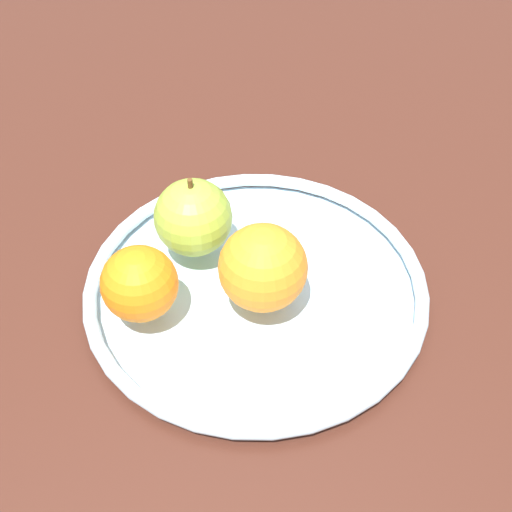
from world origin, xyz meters
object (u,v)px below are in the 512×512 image
orange_back_left (262,268)px  orange_back_right (139,284)px  fruit_bowl (256,287)px  apple (193,217)px

orange_back_left → orange_back_right: size_ratio=1.16×
fruit_bowl → apple: (-5.57, -4.06, 4.32)cm
fruit_bowl → orange_back_left: size_ratio=4.08×
apple → orange_back_left: bearing=27.6°
fruit_bowl → orange_back_left: (2.01, -0.11, 4.52)cm
fruit_bowl → orange_back_right: orange_back_right is taller
orange_back_left → apple: bearing=-152.4°
fruit_bowl → orange_back_right: 10.57cm
apple → orange_back_right: (6.08, -5.71, -0.31)cm
orange_back_left → orange_back_right: bearing=-98.8°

